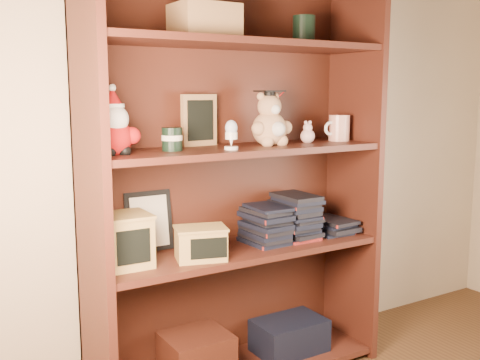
% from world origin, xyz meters
% --- Properties ---
extents(bookcase, '(1.20, 0.35, 1.60)m').
position_xyz_m(bookcase, '(-0.21, 1.36, 0.78)').
color(bookcase, '#461E14').
rests_on(bookcase, ground).
extents(shelf_lower, '(1.14, 0.33, 0.02)m').
position_xyz_m(shelf_lower, '(-0.21, 1.30, 0.54)').
color(shelf_lower, '#461E14').
rests_on(shelf_lower, ground).
extents(shelf_upper, '(1.14, 0.33, 0.02)m').
position_xyz_m(shelf_upper, '(-0.21, 1.30, 0.94)').
color(shelf_upper, '#461E14').
rests_on(shelf_upper, ground).
extents(santa_plush, '(0.17, 0.12, 0.24)m').
position_xyz_m(santa_plush, '(-0.71, 1.30, 1.04)').
color(santa_plush, '#A50F0F').
rests_on(santa_plush, shelf_upper).
extents(teachers_tin, '(0.08, 0.08, 0.08)m').
position_xyz_m(teachers_tin, '(-0.49, 1.30, 0.99)').
color(teachers_tin, black).
rests_on(teachers_tin, shelf_upper).
extents(chalkboard_plaque, '(0.16, 0.09, 0.20)m').
position_xyz_m(chalkboard_plaque, '(-0.33, 1.42, 1.05)').
color(chalkboard_plaque, '#9E7547').
rests_on(chalkboard_plaque, shelf_upper).
extents(egg_cup, '(0.05, 0.05, 0.11)m').
position_xyz_m(egg_cup, '(-0.29, 1.23, 1.01)').
color(egg_cup, white).
rests_on(egg_cup, shelf_upper).
extents(grad_teddy_bear, '(0.18, 0.16, 0.22)m').
position_xyz_m(grad_teddy_bear, '(-0.07, 1.30, 1.03)').
color(grad_teddy_bear, tan).
rests_on(grad_teddy_bear, shelf_upper).
extents(pink_figurine, '(0.06, 0.06, 0.10)m').
position_xyz_m(pink_figurine, '(0.12, 1.30, 0.99)').
color(pink_figurine, beige).
rests_on(pink_figurine, shelf_upper).
extents(teacher_mug, '(0.13, 0.09, 0.11)m').
position_xyz_m(teacher_mug, '(0.29, 1.30, 1.01)').
color(teacher_mug, silver).
rests_on(teacher_mug, shelf_upper).
extents(certificate_frame, '(0.19, 0.05, 0.23)m').
position_xyz_m(certificate_frame, '(-0.54, 1.44, 0.67)').
color(certificate_frame, black).
rests_on(certificate_frame, shelf_lower).
extents(treats_box, '(0.17, 0.17, 0.19)m').
position_xyz_m(treats_box, '(-0.68, 1.30, 0.65)').
color(treats_box, tan).
rests_on(treats_box, shelf_lower).
extents(pencils_box, '(0.22, 0.18, 0.12)m').
position_xyz_m(pencils_box, '(-0.42, 1.24, 0.61)').
color(pencils_box, tan).
rests_on(pencils_box, shelf_lower).
extents(book_stack_left, '(0.14, 0.20, 0.14)m').
position_xyz_m(book_stack_left, '(-0.08, 1.30, 0.62)').
color(book_stack_left, black).
rests_on(book_stack_left, shelf_lower).
extents(book_stack_mid, '(0.14, 0.20, 0.19)m').
position_xyz_m(book_stack_mid, '(0.06, 1.30, 0.65)').
color(book_stack_mid, black).
rests_on(book_stack_mid, shelf_lower).
extents(book_stack_right, '(0.14, 0.20, 0.06)m').
position_xyz_m(book_stack_right, '(0.26, 1.30, 0.58)').
color(book_stack_right, black).
rests_on(book_stack_right, shelf_lower).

